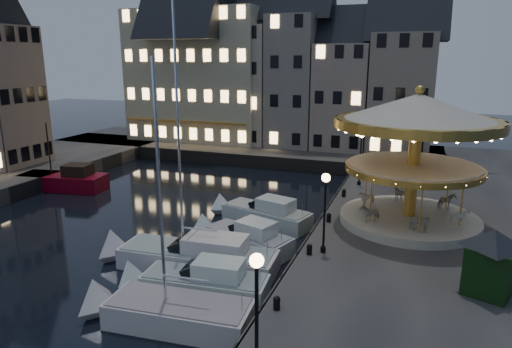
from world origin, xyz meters
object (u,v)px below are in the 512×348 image
at_px(motorboat_c, 191,256).
at_px(motorboat_e, 261,214).
at_px(bollard_a, 277,302).
at_px(ticket_kiosk, 492,251).
at_px(bollard_d, 344,192).
at_px(bollard_b, 309,249).
at_px(carousel, 416,135).
at_px(bollard_c, 329,217).
at_px(streetlamp_b, 325,202).
at_px(motorboat_a, 167,313).
at_px(streetlamp_c, 361,151).
at_px(motorboat_d, 242,239).
at_px(streetlamp_a, 257,299).
at_px(red_fishing_boat, 65,181).
at_px(motorboat_b, 197,284).

xyz_separation_m(motorboat_c, motorboat_e, (1.25, 7.77, -0.04)).
relative_size(bollard_a, ticket_kiosk, 0.17).
xyz_separation_m(bollard_d, motorboat_e, (-4.93, -3.79, -0.96)).
bearing_deg(bollard_b, carousel, 54.65).
height_order(bollard_b, bollard_d, same).
bearing_deg(ticket_kiosk, motorboat_e, 148.33).
xyz_separation_m(bollard_a, bollard_c, (0.00, 10.50, 0.00)).
xyz_separation_m(streetlamp_b, bollard_a, (-0.60, -6.00, -2.41)).
bearing_deg(motorboat_a, streetlamp_b, 51.75).
bearing_deg(ticket_kiosk, bollard_a, -151.96).
xyz_separation_m(streetlamp_c, motorboat_a, (-5.24, -20.14, -3.48)).
xyz_separation_m(streetlamp_b, motorboat_c, (-6.77, -1.56, -3.34)).
xyz_separation_m(motorboat_d, motorboat_e, (-0.36, 4.47, 0.00)).
distance_m(streetlamp_c, bollard_b, 14.22).
distance_m(streetlamp_a, bollard_c, 14.71).
height_order(red_fishing_boat, carousel, carousel).
relative_size(streetlamp_b, bollard_c, 7.32).
bearing_deg(carousel, motorboat_d, -155.36).
relative_size(streetlamp_c, red_fishing_boat, 0.55).
xyz_separation_m(streetlamp_c, motorboat_c, (-6.77, -15.06, -3.34)).
distance_m(bollard_c, motorboat_e, 5.30).
xyz_separation_m(bollard_b, bollard_c, (0.00, 5.00, 0.00)).
relative_size(bollard_a, motorboat_e, 0.08).
relative_size(motorboat_c, motorboat_e, 1.75).
bearing_deg(motorboat_e, streetlamp_b, -48.35).
distance_m(bollard_b, bollard_c, 5.00).
xyz_separation_m(bollard_c, motorboat_e, (-4.93, 1.71, -0.96)).
bearing_deg(streetlamp_b, motorboat_e, 131.65).
bearing_deg(bollard_b, bollard_d, 90.00).
bearing_deg(streetlamp_a, motorboat_b, 131.16).
xyz_separation_m(bollard_a, motorboat_c, (-6.17, 4.44, -0.92)).
relative_size(red_fishing_boat, ticket_kiosk, 2.33).
height_order(bollard_b, motorboat_b, motorboat_b).
relative_size(motorboat_a, motorboat_b, 1.71).
bearing_deg(red_fishing_boat, bollard_d, 4.40).
bearing_deg(motorboat_b, bollard_a, -22.35).
relative_size(motorboat_d, ticket_kiosk, 1.97).
relative_size(bollard_a, bollard_d, 1.00).
height_order(bollard_c, carousel, carousel).
relative_size(streetlamp_a, motorboat_c, 0.33).
xyz_separation_m(streetlamp_b, bollard_c, (-0.60, 4.50, -2.41)).
height_order(streetlamp_c, bollard_c, streetlamp_c).
relative_size(bollard_b, bollard_c, 1.00).
bearing_deg(streetlamp_a, bollard_c, 92.37).
xyz_separation_m(motorboat_b, carousel, (9.09, 10.08, 6.05)).
relative_size(bollard_b, ticket_kiosk, 0.17).
distance_m(streetlamp_b, motorboat_d, 6.42).
relative_size(bollard_a, motorboat_c, 0.05).
bearing_deg(motorboat_a, ticket_kiosk, 21.20).
bearing_deg(bollard_c, streetlamp_b, -82.41).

